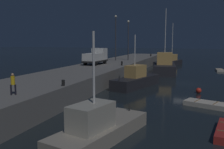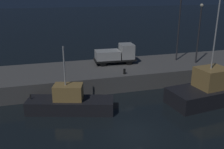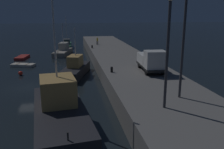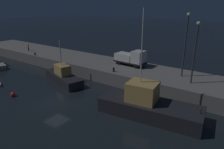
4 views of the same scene
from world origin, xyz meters
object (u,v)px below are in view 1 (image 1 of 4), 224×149
Objects in this scene: dinghy_red_small at (206,104)px; mooring_buoy_near at (199,90)px; fishing_boat_blue at (164,66)px; fishing_boat_orange at (136,80)px; utility_truck at (96,57)px; bollard_east at (63,83)px; dinghy_orange_near at (220,70)px; dockworker at (13,83)px; bollard_central at (122,63)px; fishing_trawler_red at (99,127)px; lamp_post_west at (116,35)px; lamp_post_east at (128,37)px; bollard_west at (151,55)px; fishing_boat_white at (169,62)px.

mooring_buoy_near is (5.92, 0.67, 0.09)m from dinghy_red_small.
fishing_boat_blue is at bearing 19.50° from mooring_buoy_near.
utility_truck is at bearing 49.42° from fishing_boat_orange.
dinghy_orange_near is at bearing -23.51° from bollard_east.
utility_truck is 24.00m from dockworker.
dinghy_orange_near is 24.94m from utility_truck.
utility_truck is at bearing 129.00° from fishing_boat_blue.
dinghy_red_small is at bearing -139.52° from bollard_central.
utility_truck is at bearing 22.73° from fishing_trawler_red.
mooring_buoy_near is 24.14m from lamp_post_west.
lamp_post_east is 12.29× the size of bollard_central.
lamp_post_west is at bearing 23.68° from bollard_central.
fishing_boat_blue reaches higher than dockworker.
fishing_trawler_red is at bearing -173.28° from bollard_west.
fishing_trawler_red is 0.93× the size of lamp_post_west.
bollard_west is (15.19, -4.13, -4.69)m from lamp_post_west.
fishing_boat_orange is 17.37m from dockworker.
utility_truck reaches higher than bollard_west.
dinghy_orange_near is 2.19× the size of dockworker.
fishing_boat_blue reaches higher than utility_truck.
fishing_trawler_red is 49.15m from bollard_west.
dinghy_red_small is at bearing -68.07° from bollard_east.
bollard_east is at bearing -178.73° from bollard_central.
dinghy_red_small is at bearing -162.69° from bollard_west.
fishing_trawler_red is 27.16m from utility_truck.
bollard_east is at bearing -175.47° from lamp_post_east.
lamp_post_west is 5.52× the size of dockworker.
fishing_boat_white is 4.71m from bollard_west.
fishing_boat_orange is 2.56× the size of dinghy_orange_near.
lamp_post_west reaches higher than fishing_boat_orange.
lamp_post_west is (0.51, 9.48, 5.79)m from fishing_boat_blue.
dockworker is (-38.60, 16.36, 2.72)m from dinghy_orange_near.
lamp_post_east is (17.70, 5.87, 5.61)m from fishing_boat_orange.
bollard_central is at bearing 146.87° from fishing_boat_blue.
fishing_boat_blue is 9.47m from lamp_post_east.
dockworker reaches higher than dinghy_red_small.
dinghy_orange_near is 29.60m from dinghy_red_small.
fishing_boat_white is 1.27× the size of lamp_post_west.
dinghy_red_small is (-29.44, 3.12, 0.04)m from dinghy_orange_near.
dockworker is 3.05× the size of bollard_east.
lamp_post_east is at bearing 12.54° from fishing_trawler_red.
lamp_post_west reaches higher than fishing_trawler_red.
mooring_buoy_near is (-1.44, -7.56, -0.64)m from fishing_boat_orange.
utility_truck is (-23.43, 9.17, 2.39)m from fishing_boat_white.
lamp_post_east is at bearing -47.57° from lamp_post_west.
fishing_boat_white is (15.29, 0.88, -0.34)m from fishing_boat_blue.
dockworker is (-31.89, 6.61, 1.67)m from fishing_boat_blue.
fishing_boat_orange is 8.05m from bollard_central.
fishing_trawler_red is 0.91× the size of fishing_boat_orange.
dinghy_red_small is at bearing -163.75° from fishing_boat_blue.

